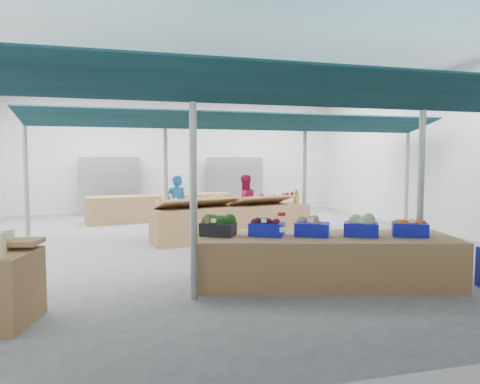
% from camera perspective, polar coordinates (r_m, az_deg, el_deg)
% --- Properties ---
extents(floor, '(13.00, 13.00, 0.00)m').
position_cam_1_polar(floor, '(9.97, -3.75, -6.69)').
color(floor, '#5F5F61').
rests_on(floor, ground).
extents(hall, '(13.00, 13.00, 13.00)m').
position_cam_1_polar(hall, '(11.25, -5.19, 8.05)').
color(hall, silver).
rests_on(hall, ground).
extents(pole_grid, '(10.00, 4.60, 3.00)m').
position_cam_1_polar(pole_grid, '(8.29, 3.57, 3.74)').
color(pole_grid, gray).
rests_on(pole_grid, floor).
extents(awnings, '(9.50, 7.08, 0.30)m').
position_cam_1_polar(awnings, '(8.34, 3.60, 10.40)').
color(awnings, '#0B272F').
rests_on(awnings, pole_grid).
extents(back_shelving_left, '(2.00, 0.50, 2.00)m').
position_cam_1_polar(back_shelving_left, '(15.67, -16.94, 0.72)').
color(back_shelving_left, '#B23F33').
rests_on(back_shelving_left, floor).
extents(back_shelving_right, '(2.00, 0.50, 2.00)m').
position_cam_1_polar(back_shelving_right, '(16.11, -0.74, 0.98)').
color(back_shelving_right, '#B23F33').
rests_on(back_shelving_right, floor).
extents(veg_counter, '(3.99, 2.19, 0.74)m').
position_cam_1_polar(veg_counter, '(6.70, 11.34, -8.84)').
color(veg_counter, olive).
rests_on(veg_counter, floor).
extents(fruit_counter, '(3.88, 1.51, 0.81)m').
position_cam_1_polar(fruit_counter, '(10.19, -1.06, -4.14)').
color(fruit_counter, olive).
rests_on(fruit_counter, floor).
extents(far_counter, '(4.62, 1.80, 0.82)m').
position_cam_1_polar(far_counter, '(13.81, -10.45, -2.06)').
color(far_counter, olive).
rests_on(far_counter, floor).
extents(vendor_left, '(0.60, 0.45, 1.51)m').
position_cam_1_polar(vendor_left, '(11.02, -8.48, -1.72)').
color(vendor_left, '#175797').
rests_on(vendor_left, floor).
extents(vendor_right, '(0.82, 0.69, 1.51)m').
position_cam_1_polar(vendor_right, '(11.35, 0.60, -1.52)').
color(vendor_right, '#A6143B').
rests_on(vendor_right, floor).
extents(crate_broccoli, '(0.61, 0.55, 0.35)m').
position_cam_1_polar(crate_broccoli, '(6.49, -2.93, -4.44)').
color(crate_broccoli, black).
rests_on(crate_broccoli, veg_counter).
extents(crate_beets, '(0.61, 0.55, 0.29)m').
position_cam_1_polar(crate_beets, '(6.49, 3.60, -4.67)').
color(crate_beets, '#1017AE').
rests_on(crate_beets, veg_counter).
extents(crate_celeriac, '(0.61, 0.55, 0.31)m').
position_cam_1_polar(crate_celeriac, '(6.57, 9.59, -4.52)').
color(crate_celeriac, '#1017AE').
rests_on(crate_celeriac, veg_counter).
extents(crate_cabbage, '(0.61, 0.55, 0.35)m').
position_cam_1_polar(crate_cabbage, '(6.72, 15.83, -4.30)').
color(crate_cabbage, '#1017AE').
rests_on(crate_cabbage, veg_counter).
extents(crate_carrots, '(0.61, 0.55, 0.29)m').
position_cam_1_polar(crate_carrots, '(6.96, 21.70, -4.54)').
color(crate_carrots, '#1017AE').
rests_on(crate_carrots, veg_counter).
extents(sparrow, '(0.12, 0.09, 0.11)m').
position_cam_1_polar(sparrow, '(6.36, -4.51, -3.81)').
color(sparrow, brown).
rests_on(sparrow, crate_broccoli).
extents(pole_ribbon, '(0.12, 0.12, 0.28)m').
position_cam_1_polar(pole_ribbon, '(6.20, 5.58, -3.14)').
color(pole_ribbon, red).
rests_on(pole_ribbon, pole_grid).
extents(apple_heap_yellow, '(2.02, 1.27, 0.27)m').
position_cam_1_polar(apple_heap_yellow, '(9.73, -5.76, -1.16)').
color(apple_heap_yellow, '#997247').
rests_on(apple_heap_yellow, fruit_counter).
extents(apple_heap_red, '(1.65, 1.15, 0.27)m').
position_cam_1_polar(apple_heap_red, '(10.36, 3.04, -0.83)').
color(apple_heap_red, '#997247').
rests_on(apple_heap_red, fruit_counter).
extents(pineapple, '(0.14, 0.14, 0.39)m').
position_cam_1_polar(pineapple, '(10.82, 7.52, -0.57)').
color(pineapple, '#8C6019').
rests_on(pineapple, fruit_counter).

